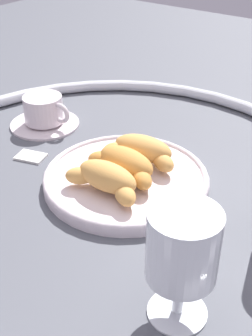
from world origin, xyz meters
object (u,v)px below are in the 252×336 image
Objects in this scene: croissant_small at (125,164)px; sugar_packet at (31,156)px; pastry_plate at (126,178)px; croissant_large at (142,150)px; coffee_cup_near at (44,113)px; juice_glass_right at (183,249)px; croissant_extra at (106,179)px.

croissant_small is 0.19m from sugar_packet.
sugar_packet is at bearing 10.25° from pastry_plate.
croissant_large is 0.25m from coffee_cup_near.
croissant_small is at bearing 91.85° from croissant_large.
coffee_cup_near reaches higher than sugar_packet.
croissant_small is at bearing 85.91° from pastry_plate.
juice_glass_right reaches higher than croissant_large.
croissant_large is 0.30m from juice_glass_right.
pastry_plate is 1.92× the size of croissant_small.
croissant_small is 0.05m from croissant_extra.
juice_glass_right is 2.80× the size of sugar_packet.
croissant_small is 0.26m from coffee_cup_near.
juice_glass_right is (-0.45, 0.24, 0.07)m from coffee_cup_near.
croissant_small reaches higher than pastry_plate.
pastry_plate is 0.26m from coffee_cup_near.
pastry_plate is at bearing 164.06° from coffee_cup_near.
sugar_packet is (0.18, 0.08, -0.04)m from croissant_large.
croissant_large is 0.97× the size of juice_glass_right.
coffee_cup_near is at bearing -15.94° from pastry_plate.
croissant_extra is at bearing -31.40° from juice_glass_right.
pastry_plate is 1.93× the size of croissant_large.
juice_glass_right is at bearing 138.87° from pastry_plate.
croissant_large is at bearing -88.15° from croissant_small.
croissant_large reaches higher than coffee_cup_near.
pastry_plate is 0.19m from sugar_packet.
croissant_extra is (-0.00, 0.05, 0.00)m from croissant_small.
croissant_extra reaches higher than sugar_packet.
juice_glass_right is (-0.19, 0.12, 0.06)m from croissant_extra.
sugar_packet is (0.18, 0.03, -0.01)m from pastry_plate.
croissant_small reaches higher than coffee_cup_near.
croissant_small and croissant_extra have the same top height.
juice_glass_right reaches higher than pastry_plate.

